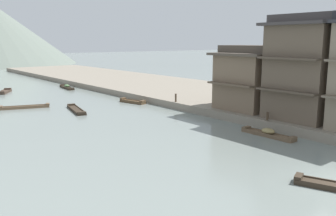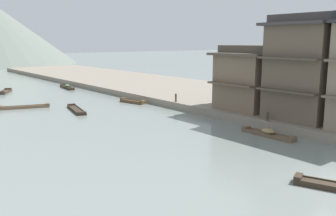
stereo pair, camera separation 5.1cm
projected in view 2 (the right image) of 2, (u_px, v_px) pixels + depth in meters
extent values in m
plane|color=gray|center=(336.00, 183.00, 18.70)|extent=(400.00, 400.00, 0.00)
cube|color=gray|center=(182.00, 90.00, 51.13)|extent=(18.00, 110.00, 0.76)
cube|color=#33281E|center=(298.00, 177.00, 18.66)|extent=(0.88, 0.63, 0.20)
cube|color=brown|center=(268.00, 135.00, 27.76)|extent=(0.90, 4.53, 0.21)
cube|color=brown|center=(246.00, 128.00, 29.33)|extent=(0.78, 0.36, 0.19)
cube|color=brown|center=(292.00, 138.00, 26.12)|extent=(0.78, 0.36, 0.19)
cube|color=brown|center=(265.00, 134.00, 27.49)|extent=(0.11, 4.02, 0.08)
cube|color=brown|center=(271.00, 132.00, 27.98)|extent=(0.11, 4.02, 0.08)
ellipsoid|color=olive|center=(268.00, 131.00, 27.70)|extent=(0.79, 1.10, 0.43)
cube|color=brown|center=(133.00, 102.00, 42.67)|extent=(1.61, 3.64, 0.25)
cube|color=brown|center=(123.00, 99.00, 43.61)|extent=(0.81, 0.52, 0.23)
cube|color=brown|center=(143.00, 101.00, 41.65)|extent=(0.81, 0.52, 0.23)
cube|color=brown|center=(131.00, 101.00, 42.35)|extent=(0.77, 2.98, 0.08)
cube|color=brown|center=(135.00, 100.00, 42.93)|extent=(0.77, 2.98, 0.08)
cube|color=brown|center=(25.00, 107.00, 39.28)|extent=(5.13, 2.38, 0.22)
cube|color=brown|center=(1.00, 107.00, 38.40)|extent=(0.57, 0.80, 0.20)
cube|color=brown|center=(48.00, 104.00, 40.08)|extent=(0.57, 0.80, 0.20)
cube|color=brown|center=(25.00, 107.00, 38.92)|extent=(4.43, 1.53, 0.08)
cube|color=brown|center=(25.00, 105.00, 39.58)|extent=(4.43, 1.53, 0.08)
cube|color=#33281E|center=(76.00, 110.00, 37.80)|extent=(2.08, 5.48, 0.19)
cube|color=#33281E|center=(71.00, 105.00, 40.02)|extent=(0.89, 0.53, 0.17)
cube|color=#33281E|center=(82.00, 113.00, 35.52)|extent=(0.89, 0.53, 0.17)
cube|color=#33281E|center=(72.00, 109.00, 37.59)|extent=(1.15, 4.81, 0.08)
cube|color=#33281E|center=(80.00, 108.00, 37.96)|extent=(1.15, 4.81, 0.08)
cube|color=#33281E|center=(67.00, 88.00, 55.61)|extent=(1.49, 5.23, 0.22)
cube|color=#33281E|center=(63.00, 85.00, 57.61)|extent=(0.81, 0.45, 0.20)
cube|color=#33281E|center=(72.00, 88.00, 53.54)|extent=(0.81, 0.45, 0.20)
cube|color=#33281E|center=(65.00, 87.00, 55.39)|extent=(0.66, 4.64, 0.08)
cube|color=#33281E|center=(70.00, 87.00, 55.79)|extent=(0.66, 4.64, 0.08)
ellipsoid|color=#4C6B42|center=(67.00, 86.00, 55.55)|extent=(0.90, 1.16, 0.42)
cube|color=#423328|center=(5.00, 92.00, 50.91)|extent=(2.81, 3.81, 0.25)
cube|color=#423328|center=(1.00, 92.00, 49.18)|extent=(1.00, 0.79, 0.23)
cube|color=#423328|center=(8.00, 89.00, 52.56)|extent=(1.00, 0.79, 0.23)
cube|color=#423328|center=(8.00, 91.00, 50.96)|extent=(1.72, 2.88, 0.08)
cube|color=#423328|center=(1.00, 91.00, 50.81)|extent=(1.72, 2.88, 0.08)
cube|color=brown|center=(305.00, 73.00, 29.90)|extent=(4.78, 5.23, 7.80)
cube|color=#4D4135|center=(285.00, 91.00, 28.45)|extent=(0.70, 5.23, 0.16)
cube|color=#4D4135|center=(287.00, 58.00, 27.97)|extent=(0.70, 5.23, 0.16)
cube|color=#3D3838|center=(308.00, 24.00, 29.16)|extent=(5.68, 6.13, 0.24)
cube|color=#3D3838|center=(309.00, 18.00, 29.07)|extent=(2.87, 6.13, 0.70)
cube|color=#75604C|center=(251.00, 82.00, 34.84)|extent=(5.57, 5.10, 5.20)
cube|color=brown|center=(230.00, 84.00, 32.90)|extent=(0.70, 5.10, 0.16)
cube|color=#4C4238|center=(252.00, 54.00, 34.33)|extent=(6.47, 6.00, 0.24)
cube|color=#4C4238|center=(253.00, 49.00, 34.25)|extent=(3.34, 6.00, 0.70)
cylinder|color=#473828|center=(267.00, 116.00, 29.82)|extent=(0.20, 0.20, 0.70)
cylinder|color=#473828|center=(176.00, 98.00, 38.86)|extent=(0.20, 0.20, 0.90)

